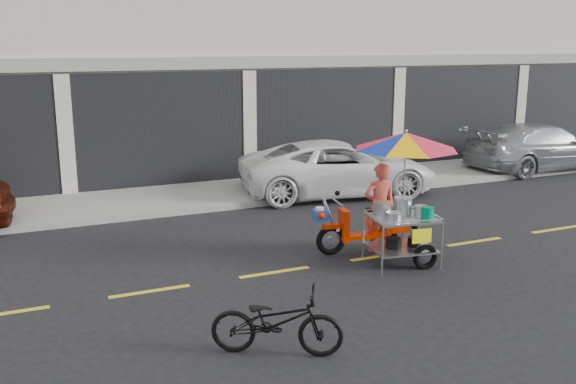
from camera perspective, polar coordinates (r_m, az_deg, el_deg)
name	(u,v)px	position (r m, az deg, el deg)	size (l,w,h in m)	color
ground	(381,256)	(11.23, 8.31, -5.66)	(90.00, 90.00, 0.00)	black
sidewalk	(264,187)	(15.95, -2.16, 0.42)	(45.00, 3.00, 0.15)	gray
shophouse_block	(286,22)	(21.34, -0.20, 14.90)	(36.00, 8.11, 10.40)	beige
centerline	(381,256)	(11.23, 8.31, -5.64)	(42.00, 0.10, 0.01)	gold
white_pickup	(338,168)	(15.45, 4.47, 2.15)	(2.17, 4.70, 1.31)	white
silver_pickup	(541,147)	(19.72, 21.55, 3.73)	(1.88, 4.63, 1.34)	#A1A4A9
near_bicycle	(277,321)	(7.66, -1.01, -11.44)	(0.55, 1.57, 0.82)	black
food_vendor_rig	(394,177)	(10.79, 9.44, 1.30)	(2.23, 2.03, 2.25)	black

